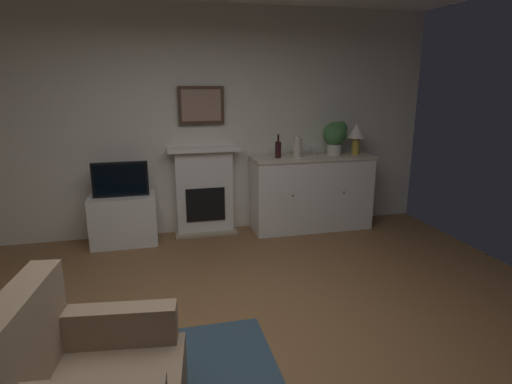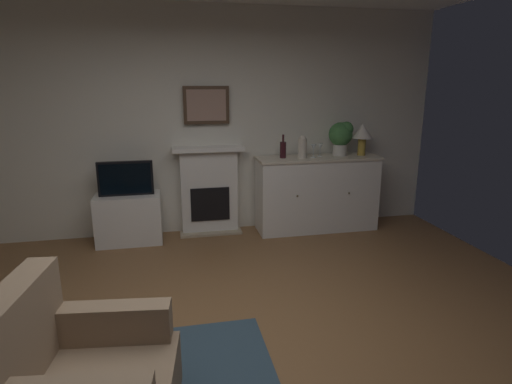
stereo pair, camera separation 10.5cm
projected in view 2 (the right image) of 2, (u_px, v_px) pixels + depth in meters
ground_plane at (228, 364)px, 2.92m from camera, size 6.23×5.49×0.10m
wall_rear at (194, 123)px, 5.13m from camera, size 6.23×0.06×2.75m
fireplace_unit at (209, 190)px, 5.25m from camera, size 0.87×0.30×1.10m
framed_picture at (206, 105)px, 5.03m from camera, size 0.55×0.04×0.45m
sideboard_cabinet at (317, 193)px, 5.37m from camera, size 1.56×0.49×0.95m
table_lamp at (362, 133)px, 5.30m from camera, size 0.26×0.26×0.40m
wine_bottle at (283, 149)px, 5.14m from camera, size 0.08×0.08×0.29m
wine_glass_left at (313, 148)px, 5.18m from camera, size 0.07×0.07×0.16m
wine_glass_center at (320, 147)px, 5.26m from camera, size 0.07×0.07×0.16m
vase_decorative at (302, 147)px, 5.12m from camera, size 0.11×0.11×0.28m
tv_cabinet at (129, 219)px, 4.96m from camera, size 0.75×0.42×0.59m
tv_set at (126, 178)px, 4.82m from camera, size 0.62×0.07×0.40m
potted_plant_small at (341, 135)px, 5.29m from camera, size 0.30×0.30×0.43m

